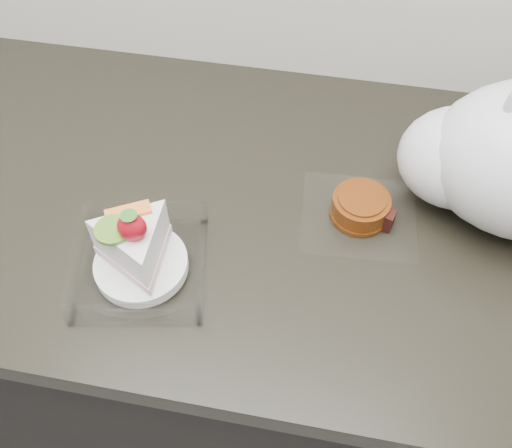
{
  "coord_description": "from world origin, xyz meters",
  "views": [
    {
      "loc": [
        0.2,
        1.15,
        1.55
      ],
      "look_at": [
        0.11,
        1.61,
        0.94
      ],
      "focal_mm": 40.0,
      "sensor_mm": 36.0,
      "label": 1
    }
  ],
  "objects": [
    {
      "name": "mooncake_wrap",
      "position": [
        0.25,
        1.69,
        0.92
      ],
      "size": [
        0.18,
        0.17,
        0.04
      ],
      "rotation": [
        0.0,
        0.0,
        0.24
      ],
      "color": "white",
      "rests_on": "counter"
    },
    {
      "name": "cake_tray",
      "position": [
        -0.03,
        1.54,
        0.94
      ],
      "size": [
        0.2,
        0.2,
        0.13
      ],
      "rotation": [
        0.0,
        0.0,
        0.19
      ],
      "color": "white",
      "rests_on": "counter"
    },
    {
      "name": "counter",
      "position": [
        0.0,
        1.69,
        0.45
      ],
      "size": [
        2.04,
        0.64,
        0.9
      ],
      "color": "black",
      "rests_on": "ground"
    }
  ]
}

